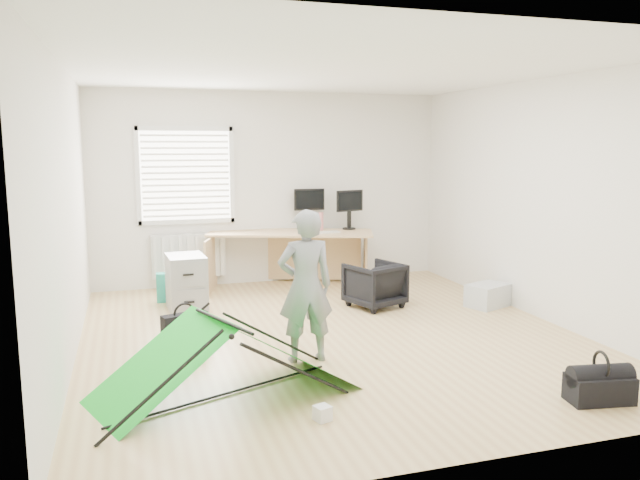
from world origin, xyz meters
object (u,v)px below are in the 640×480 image
object	(u,v)px
kite	(224,359)
duffel_bag	(599,389)
monitor_left	(309,214)
person	(306,286)
storage_crate	(488,295)
laptop_bag	(185,330)
office_chair	(375,285)
monitor_right	(349,215)
desk	(291,259)
filing_cabinet	(186,283)
thermos	(321,221)

from	to	relation	value
kite	duffel_bag	size ratio (longest dim) A/B	4.04
monitor_left	person	distance (m)	3.40
storage_crate	duffel_bag	bearing A→B (deg)	-105.03
laptop_bag	duffel_bag	xyz separation A→B (m)	(2.95, -2.30, -0.06)
kite	storage_crate	bearing A→B (deg)	5.66
office_chair	storage_crate	distance (m)	1.40
office_chair	kite	xyz separation A→B (m)	(-2.16, -2.19, 0.03)
monitor_right	duffel_bag	world-z (taller)	monitor_right
person	kite	world-z (taller)	person
desk	filing_cabinet	size ratio (longest dim) A/B	3.38
person	duffel_bag	world-z (taller)	person
duffel_bag	kite	bearing A→B (deg)	169.87
kite	storage_crate	world-z (taller)	kite
office_chair	person	bearing A→B (deg)	30.28
storage_crate	office_chair	bearing A→B (deg)	163.65
office_chair	kite	bearing A→B (deg)	25.45
desk	monitor_left	distance (m)	0.73
filing_cabinet	office_chair	bearing A→B (deg)	-17.17
desk	filing_cabinet	distance (m)	1.74
desk	filing_cabinet	world-z (taller)	desk
storage_crate	duffel_bag	size ratio (longest dim) A/B	1.02
monitor_left	monitor_right	xyz separation A→B (m)	(0.52, -0.26, -0.00)
thermos	kite	bearing A→B (deg)	-117.96
monitor_right	filing_cabinet	bearing A→B (deg)	-176.05
desk	thermos	distance (m)	0.68
thermos	person	world-z (taller)	person
filing_cabinet	duffel_bag	bearing A→B (deg)	-56.47
desk	storage_crate	xyz separation A→B (m)	(2.03, -1.78, -0.25)
desk	duffel_bag	xyz separation A→B (m)	(1.29, -4.55, -0.28)
filing_cabinet	storage_crate	distance (m)	3.67
storage_crate	duffel_bag	distance (m)	2.87
desk	thermos	xyz separation A→B (m)	(0.45, 0.03, 0.51)
storage_crate	monitor_left	bearing A→B (deg)	129.51
monitor_left	storage_crate	bearing A→B (deg)	-49.37
desk	laptop_bag	bearing A→B (deg)	-107.37
desk	kite	world-z (taller)	desk
monitor_right	monitor_left	bearing A→B (deg)	137.00
duffel_bag	storage_crate	bearing A→B (deg)	84.28
person	office_chair	bearing A→B (deg)	-128.32
monitor_left	duffel_bag	size ratio (longest dim) A/B	0.90
monitor_right	thermos	xyz separation A→B (m)	(-0.41, 0.03, -0.08)
laptop_bag	desk	bearing A→B (deg)	36.39
monitor_right	laptop_bag	size ratio (longest dim) A/B	0.96
kite	thermos	bearing A→B (deg)	40.50
monitor_right	desk	bearing A→B (deg)	164.00
kite	laptop_bag	size ratio (longest dim) A/B	4.42
filing_cabinet	laptop_bag	world-z (taller)	filing_cabinet
monitor_right	laptop_bag	distance (m)	3.48
thermos	laptop_bag	bearing A→B (deg)	-132.73
monitor_left	monitor_right	size ratio (longest dim) A/B	1.02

